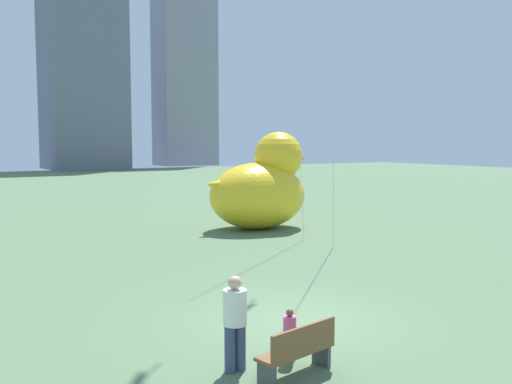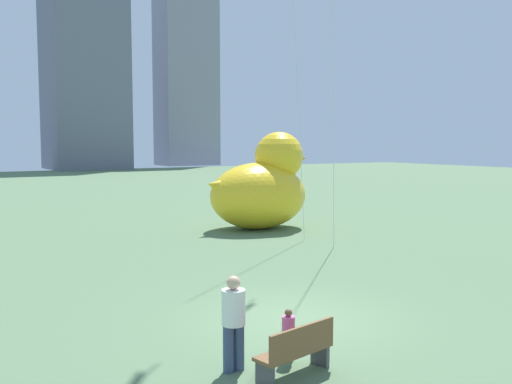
{
  "view_description": "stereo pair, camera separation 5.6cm",
  "coord_description": "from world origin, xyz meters",
  "px_view_note": "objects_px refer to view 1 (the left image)",
  "views": [
    {
      "loc": [
        -6.98,
        -10.05,
        3.89
      ],
      "look_at": [
        1.79,
        4.47,
        2.38
      ],
      "focal_mm": 39.81,
      "sensor_mm": 36.0,
      "label": 1
    },
    {
      "loc": [
        -6.93,
        -10.08,
        3.89
      ],
      "look_at": [
        1.79,
        4.47,
        2.38
      ],
      "focal_mm": 39.81,
      "sensor_mm": 36.0,
      "label": 2
    }
  ],
  "objects_px": {
    "giant_inflatable_duck": "(261,187)",
    "person_adult": "(235,319)",
    "park_bench": "(299,350)",
    "person_child": "(290,332)"
  },
  "relations": [
    {
      "from": "park_bench",
      "to": "person_adult",
      "type": "bearing_deg",
      "value": 135.61
    },
    {
      "from": "park_bench",
      "to": "person_adult",
      "type": "height_order",
      "value": "person_adult"
    },
    {
      "from": "park_bench",
      "to": "person_child",
      "type": "distance_m",
      "value": 0.71
    },
    {
      "from": "park_bench",
      "to": "giant_inflatable_duck",
      "type": "relative_size",
      "value": 0.3
    },
    {
      "from": "park_bench",
      "to": "person_child",
      "type": "bearing_deg",
      "value": 67.78
    },
    {
      "from": "person_adult",
      "to": "giant_inflatable_duck",
      "type": "xyz_separation_m",
      "value": [
        8.77,
        13.37,
        0.94
      ]
    },
    {
      "from": "person_child",
      "to": "person_adult",
      "type": "bearing_deg",
      "value": 174.07
    },
    {
      "from": "giant_inflatable_duck",
      "to": "person_adult",
      "type": "bearing_deg",
      "value": -123.26
    },
    {
      "from": "park_bench",
      "to": "giant_inflatable_duck",
      "type": "bearing_deg",
      "value": 60.52
    },
    {
      "from": "person_adult",
      "to": "giant_inflatable_duck",
      "type": "relative_size",
      "value": 0.31
    }
  ]
}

